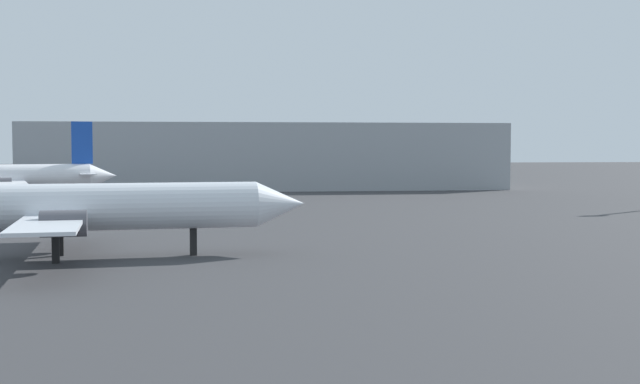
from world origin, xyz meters
name	(u,v)px	position (x,y,z in m)	size (l,w,h in m)	color
airplane_on_taxiway	(71,207)	(-11.20, 41.54, 3.20)	(28.86, 23.27, 10.56)	silver
terminal_building	(267,156)	(6.70, 121.88, 5.17)	(73.96, 20.21, 10.35)	#999EA3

